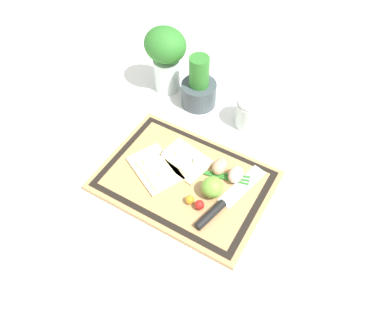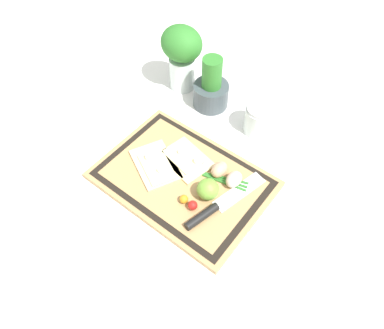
% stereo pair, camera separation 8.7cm
% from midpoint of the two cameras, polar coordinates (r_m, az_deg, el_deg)
% --- Properties ---
extents(ground_plane, '(6.00, 6.00, 0.00)m').
position_cam_midpoint_polar(ground_plane, '(1.06, -3.48, -2.90)').
color(ground_plane, white).
extents(cutting_board, '(0.47, 0.33, 0.02)m').
position_cam_midpoint_polar(cutting_board, '(1.05, -3.51, -2.59)').
color(cutting_board, tan).
rests_on(cutting_board, ground_plane).
extents(pizza_slice_near, '(0.19, 0.16, 0.02)m').
position_cam_midpoint_polar(pizza_slice_near, '(1.06, -7.97, -0.78)').
color(pizza_slice_near, beige).
rests_on(pizza_slice_near, cutting_board).
extents(pizza_slice_far, '(0.16, 0.13, 0.02)m').
position_cam_midpoint_polar(pizza_slice_far, '(1.07, -3.53, 0.61)').
color(pizza_slice_far, beige).
rests_on(pizza_slice_far, cutting_board).
extents(knife, '(0.09, 0.26, 0.02)m').
position_cam_midpoint_polar(knife, '(0.98, 1.76, -6.51)').
color(knife, silver).
rests_on(knife, cutting_board).
extents(egg_brown, '(0.04, 0.05, 0.04)m').
position_cam_midpoint_polar(egg_brown, '(1.04, 1.89, -0.43)').
color(egg_brown, tan).
rests_on(egg_brown, cutting_board).
extents(egg_pink, '(0.04, 0.05, 0.04)m').
position_cam_midpoint_polar(egg_pink, '(1.02, 4.29, -1.67)').
color(egg_pink, beige).
rests_on(egg_pink, cutting_board).
extents(lime, '(0.06, 0.06, 0.06)m').
position_cam_midpoint_polar(lime, '(0.99, 0.61, -3.62)').
color(lime, '#70A838').
rests_on(lime, cutting_board).
extents(cherry_tomato_red, '(0.03, 0.03, 0.03)m').
position_cam_midpoint_polar(cherry_tomato_red, '(0.98, -1.42, -6.32)').
color(cherry_tomato_red, red).
rests_on(cherry_tomato_red, cutting_board).
extents(cherry_tomato_yellow, '(0.02, 0.02, 0.02)m').
position_cam_midpoint_polar(cherry_tomato_yellow, '(0.99, -2.90, -5.53)').
color(cherry_tomato_yellow, orange).
rests_on(cherry_tomato_yellow, cutting_board).
extents(scallion_bunch, '(0.33, 0.13, 0.01)m').
position_cam_midpoint_polar(scallion_bunch, '(1.05, -2.67, -0.94)').
color(scallion_bunch, '#2D7528').
rests_on(scallion_bunch, cutting_board).
extents(herb_pot, '(0.11, 0.11, 0.18)m').
position_cam_midpoint_polar(herb_pot, '(1.23, -1.01, 11.48)').
color(herb_pot, '#3D474C').
rests_on(herb_pot, ground_plane).
extents(sauce_jar, '(0.10, 0.10, 0.10)m').
position_cam_midpoint_polar(sauce_jar, '(1.18, 6.84, 7.56)').
color(sauce_jar, silver).
rests_on(sauce_jar, ground_plane).
extents(herb_glass, '(0.14, 0.12, 0.23)m').
position_cam_midpoint_polar(herb_glass, '(1.25, -6.09, 16.26)').
color(herb_glass, silver).
rests_on(herb_glass, ground_plane).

